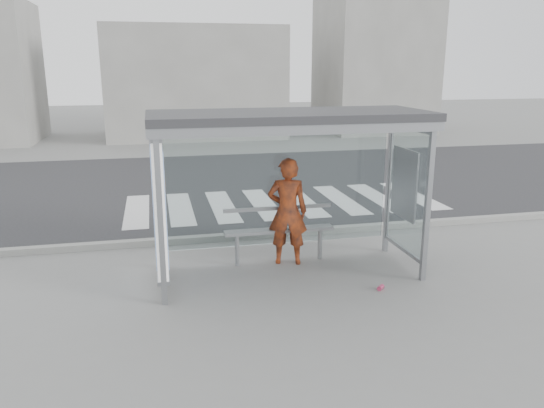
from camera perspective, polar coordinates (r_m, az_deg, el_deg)
The scene contains 10 objects.
ground at distance 8.71m, azimuth 1.81°, elevation -7.53°, with size 80.00×80.00×0.00m, color slate.
road at distance 15.30m, azimuth -4.72°, elevation 2.24°, with size 30.00×10.00×0.01m, color #28282B.
curb at distance 10.47m, azimuth -0.84°, elevation -3.28°, with size 30.00×0.18×0.12m, color gray.
crosswalk at distance 13.09m, azimuth 1.16°, elevation 0.14°, with size 7.55×3.00×0.00m.
bus_shelter at distance 8.14m, azimuth -0.73°, elevation 5.44°, with size 4.25×1.65×2.62m.
building_center at distance 25.89m, azimuth -8.34°, elevation 12.81°, with size 8.00×5.00×5.00m, color gray.
building_right at distance 28.06m, azimuth 10.88°, elevation 14.88°, with size 5.00×5.00×7.00m, color gray.
person at distance 8.90m, azimuth 1.68°, elevation -0.81°, with size 0.67×0.44×1.83m, color #F14416.
bench at distance 9.04m, azimuth 0.77°, elevation -2.81°, with size 1.88×0.23×0.97m.
soda_can at distance 8.28m, azimuth 11.62°, elevation -8.79°, with size 0.07×0.07×0.13m, color #ED4577.
Camera 1 is at (-2.03, -7.80, 3.30)m, focal length 35.00 mm.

